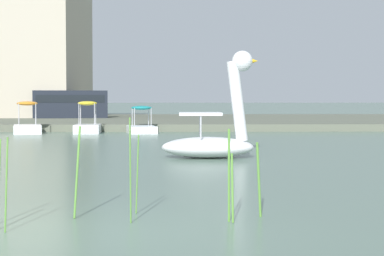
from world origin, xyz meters
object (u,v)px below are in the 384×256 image
Objects in this scene: swan_boat at (213,134)px; pedal_boat_yellow at (88,125)px; pedal_boat_teal at (142,125)px; parked_van at (70,103)px; pedal_boat_orange at (27,125)px.

swan_boat is 14.55m from pedal_boat_yellow.
swan_boat is 13.76m from pedal_boat_teal.
swan_boat is 0.58× the size of parked_van.
swan_boat is 1.35× the size of pedal_boat_orange.
swan_boat is 1.27× the size of pedal_boat_teal.
swan_boat is at bearing -69.10° from pedal_boat_yellow.
pedal_boat_teal is 0.46× the size of parked_van.
pedal_boat_teal is at bearing 3.40° from pedal_boat_orange.
pedal_boat_yellow is at bearing 178.25° from pedal_boat_teal.
pedal_boat_teal is (-2.59, 13.51, -0.28)m from swan_boat.
pedal_boat_orange reaches higher than pedal_boat_teal.
pedal_boat_yellow is 2.81m from pedal_boat_orange.
pedal_boat_yellow reaches higher than pedal_boat_orange.
pedal_boat_orange is at bearing -176.60° from pedal_boat_teal.
parked_van is (-5.37, 13.03, 0.99)m from pedal_boat_teal.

